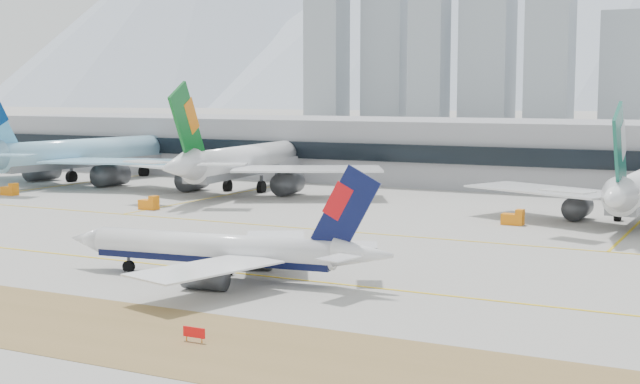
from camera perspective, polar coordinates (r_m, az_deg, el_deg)
The scene contains 11 objects.
ground at distance 111.98m, azimuth -4.10°, elevation -4.73°, with size 3000.00×3000.00×0.00m, color #9D9993.
taxiing_airliner at distance 103.86m, azimuth -6.13°, elevation -3.74°, with size 41.52×35.87×13.95m.
widebody_korean at distance 220.63m, azimuth -15.15°, elevation 2.28°, with size 70.16×69.02×25.14m.
widebody_eva at distance 193.63m, azimuth -5.03°, elevation 1.86°, with size 67.26×66.14×24.09m.
widebody_cathay at distance 156.72m, azimuth 19.78°, elevation 0.11°, with size 57.85×56.45×20.62m.
terminal at distance 216.94m, azimuth 11.74°, elevation 2.52°, with size 280.00×43.10×15.00m.
hold_sign_right at distance 78.72m, azimuth -8.06°, elevation -8.90°, with size 2.20×0.15×1.35m.
gse_b at distance 168.06m, azimuth -10.86°, elevation -0.75°, with size 3.55×2.00×2.60m.
gse_a at distance 199.15m, azimuth -19.22°, elevation 0.10°, with size 3.55×2.00×2.60m.
gse_c at distance 149.29m, azimuth 12.29°, elevation -1.67°, with size 3.55×2.00×2.60m.
city_skyline at distance 572.10m, azimuth 10.46°, elevation 9.09°, with size 342.00×49.80×140.00m.
Camera 1 is at (56.84, -94.05, 21.50)m, focal length 50.00 mm.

